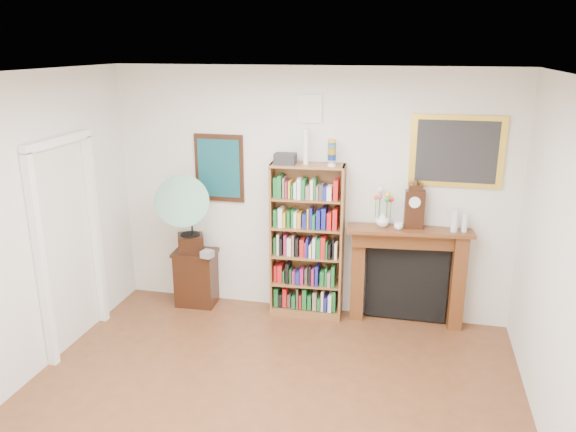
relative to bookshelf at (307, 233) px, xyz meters
The scene contains 15 objects.
room 2.37m from the bookshelf, 90.20° to the right, with size 4.51×5.01×2.81m.
door_casing 2.50m from the bookshelf, 152.87° to the right, with size 0.08×1.02×2.17m.
teal_poster 1.26m from the bookshelf, behind, with size 0.58×0.04×0.78m.
small_picture 1.37m from the bookshelf, 93.13° to the left, with size 0.26×0.04×0.30m.
gilt_painting 1.82m from the bookshelf, ahead, with size 0.95×0.04×0.75m.
bookshelf is the anchor object (origin of this frame).
side_cabinet 1.49m from the bookshelf, behind, with size 0.50×0.36×0.68m, color black.
fireplace 1.17m from the bookshelf, ahead, with size 1.36×0.45×1.12m.
gramophone 1.43m from the bookshelf, behind, with size 0.84×0.91×0.97m.
cd_stack 1.17m from the bookshelf, behind, with size 0.12×0.12×0.08m, color #A6A6B2.
mantel_clock 1.21m from the bookshelf, ahead, with size 0.22×0.14×0.48m.
flower_vase 0.86m from the bookshelf, ahead, with size 0.15×0.15×0.16m, color white.
teacup 1.02m from the bookshelf, ahead, with size 0.10×0.10×0.08m, color white.
bottle_left 1.60m from the bookshelf, ahead, with size 0.07×0.07×0.24m, color silver.
bottle_right 1.70m from the bookshelf, ahead, with size 0.06×0.06×0.20m, color silver.
Camera 1 is at (1.13, -3.50, 3.02)m, focal length 35.00 mm.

